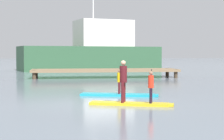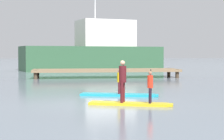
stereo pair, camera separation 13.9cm
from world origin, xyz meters
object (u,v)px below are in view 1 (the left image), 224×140
at_px(paddler_child_solo, 119,80).
at_px(paddler_adult, 123,78).
at_px(paddleboard_near, 119,95).
at_px(paddler_child_front, 151,85).
at_px(fishing_boat_white_large, 94,52).
at_px(paddleboard_far, 131,104).

bearing_deg(paddler_child_solo, paddler_adult, -96.32).
relative_size(paddleboard_near, paddler_adult, 2.26).
relative_size(paddler_child_front, fishing_boat_white_large, 0.07).
bearing_deg(fishing_boat_white_large, paddler_child_front, -91.26).
xyz_separation_m(paddleboard_near, paddler_adult, (-0.32, -2.95, 0.93)).
height_order(paddleboard_near, paddler_adult, paddler_adult).
distance_m(paddleboard_near, paddler_adult, 3.11).
height_order(paddleboard_near, paddler_child_solo, paddler_child_solo).
height_order(paddleboard_near, paddleboard_far, same).
height_order(paddler_adult, fishing_boat_white_large, fishing_boat_white_large).
bearing_deg(fishing_boat_white_large, paddleboard_near, -92.81).
xyz_separation_m(paddler_child_solo, paddleboard_far, (-0.06, -3.06, -0.65)).
distance_m(paddleboard_far, paddler_adult, 0.97).
relative_size(paddler_child_solo, paddleboard_far, 0.39).
height_order(paddleboard_far, paddler_adult, paddler_adult).
bearing_deg(paddleboard_near, paddler_child_solo, 42.22).
bearing_deg(paddler_child_solo, paddler_child_front, -79.23).
bearing_deg(paddleboard_far, paddleboard_near, 89.16).
bearing_deg(paddler_child_solo, fishing_boat_white_large, 87.21).
height_order(paddleboard_near, fishing_boat_white_large, fishing_boat_white_large).
height_order(paddleboard_far, paddler_child_front, paddler_child_front).
bearing_deg(paddler_child_front, paddleboard_far, 161.33).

